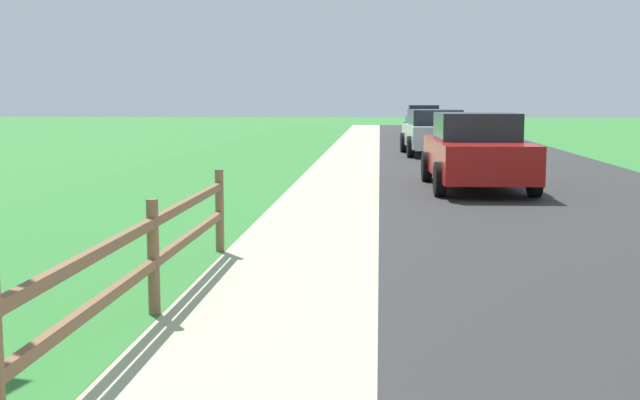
# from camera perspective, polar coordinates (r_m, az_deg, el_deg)

# --- Properties ---
(ground_plane) EXTENTS (120.00, 120.00, 0.00)m
(ground_plane) POSITION_cam_1_polar(r_m,az_deg,el_deg) (25.93, 4.18, 2.73)
(ground_plane) COLOR #307431
(road_asphalt) EXTENTS (7.00, 66.00, 0.01)m
(road_asphalt) POSITION_cam_1_polar(r_m,az_deg,el_deg) (28.14, 11.34, 2.96)
(road_asphalt) COLOR #2A2A2A
(road_asphalt) RESTS_ON ground
(curb_concrete) EXTENTS (6.00, 66.00, 0.01)m
(curb_concrete) POSITION_cam_1_polar(r_m,az_deg,el_deg) (28.08, -1.96, 3.09)
(curb_concrete) COLOR #ACB18D
(curb_concrete) RESTS_ON ground
(grass_verge) EXTENTS (5.00, 66.00, 0.00)m
(grass_verge) POSITION_cam_1_polar(r_m,az_deg,el_deg) (28.28, -4.99, 3.10)
(grass_verge) COLOR #307431
(grass_verge) RESTS_ON ground
(rail_fence) EXTENTS (0.11, 9.44, 1.08)m
(rail_fence) POSITION_cam_1_polar(r_m,az_deg,el_deg) (6.15, -15.59, -5.85)
(rail_fence) COLOR brown
(rail_fence) RESTS_ON ground
(parked_suv_red) EXTENTS (2.24, 4.99, 1.67)m
(parked_suv_red) POSITION_cam_1_polar(r_m,az_deg,el_deg) (18.31, 10.89, 3.36)
(parked_suv_red) COLOR maroon
(parked_suv_red) RESTS_ON ground
(parked_car_silver) EXTENTS (2.34, 4.48, 1.59)m
(parked_car_silver) POSITION_cam_1_polar(r_m,az_deg,el_deg) (29.01, 8.02, 4.77)
(parked_car_silver) COLOR #B7BABF
(parked_car_silver) RESTS_ON ground
(parked_car_beige) EXTENTS (2.30, 4.43, 1.49)m
(parked_car_beige) POSITION_cam_1_polar(r_m,az_deg,el_deg) (36.70, 8.33, 5.15)
(parked_car_beige) COLOR #C6B793
(parked_car_beige) RESTS_ON ground
(parked_car_blue) EXTENTS (1.99, 4.27, 1.62)m
(parked_car_blue) POSITION_cam_1_polar(r_m,az_deg,el_deg) (44.16, 7.22, 5.55)
(parked_car_blue) COLOR navy
(parked_car_blue) RESTS_ON ground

